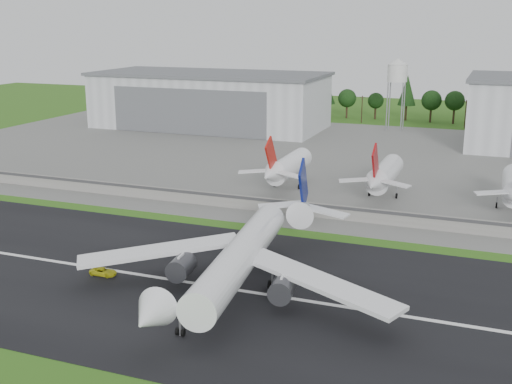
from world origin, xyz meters
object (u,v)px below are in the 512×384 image
at_px(parked_jet_red_a, 285,167).
at_px(parked_jet_red_b, 383,175).
at_px(main_airliner, 239,265).
at_px(ground_vehicle, 103,272).

relative_size(parked_jet_red_a, parked_jet_red_b, 1.00).
bearing_deg(main_airliner, ground_vehicle, -1.95).
height_order(main_airliner, parked_jet_red_b, main_airliner).
xyz_separation_m(main_airliner, parked_jet_red_a, (-14.11, 66.99, 1.28)).
xyz_separation_m(main_airliner, ground_vehicle, (-25.40, -2.10, -4.11)).
height_order(ground_vehicle, parked_jet_red_b, parked_jet_red_b).
relative_size(ground_vehicle, parked_jet_red_b, 0.16).
xyz_separation_m(ground_vehicle, parked_jet_red_a, (11.29, 69.09, 5.39)).
bearing_deg(parked_jet_red_b, parked_jet_red_a, -180.00).
bearing_deg(ground_vehicle, parked_jet_red_b, -31.09).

